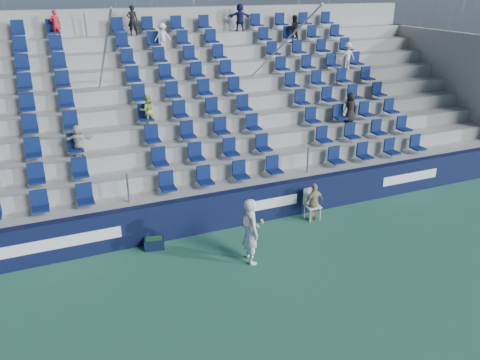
% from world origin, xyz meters
% --- Properties ---
extents(ground, '(70.00, 70.00, 0.00)m').
position_xyz_m(ground, '(0.00, 0.00, 0.00)').
color(ground, '#2D694F').
rests_on(ground, ground).
extents(sponsor_wall, '(24.00, 0.32, 1.20)m').
position_xyz_m(sponsor_wall, '(0.00, 3.15, 0.60)').
color(sponsor_wall, black).
rests_on(sponsor_wall, ground).
extents(grandstand, '(24.00, 8.17, 6.63)m').
position_xyz_m(grandstand, '(0.00, 8.24, 2.13)').
color(grandstand, '#9D9D98').
rests_on(grandstand, ground).
extents(tennis_player, '(0.69, 0.74, 1.91)m').
position_xyz_m(tennis_player, '(-0.21, 1.04, 0.96)').
color(tennis_player, silver).
rests_on(tennis_player, ground).
extents(line_judge_chair, '(0.48, 0.49, 1.05)m').
position_xyz_m(line_judge_chair, '(2.65, 2.66, 0.60)').
color(line_judge_chair, white).
rests_on(line_judge_chair, ground).
extents(line_judge, '(0.80, 0.45, 1.29)m').
position_xyz_m(line_judge, '(2.65, 2.50, 0.65)').
color(line_judge, tan).
rests_on(line_judge, ground).
extents(ball_bin, '(0.63, 0.48, 0.32)m').
position_xyz_m(ball_bin, '(-2.53, 2.75, 0.17)').
color(ball_bin, '#101B3B').
rests_on(ball_bin, ground).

